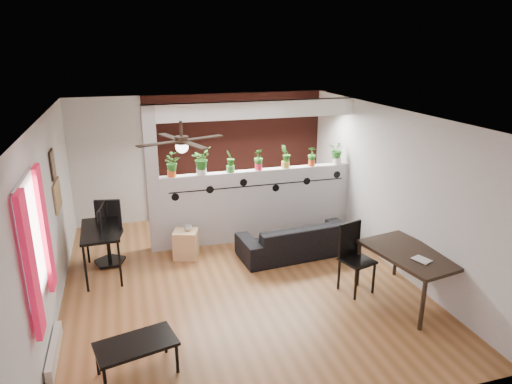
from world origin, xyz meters
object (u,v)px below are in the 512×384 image
ceiling_fan (182,143)px  dining_table (410,257)px  computer_desk (100,233)px  potted_plant_6 (337,152)px  coffee_table (136,346)px  potted_plant_0 (171,164)px  cube_shelf (186,244)px  cup (188,228)px  folding_chair (353,251)px  sofa (297,239)px  potted_plant_5 (312,156)px  potted_plant_1 (201,160)px  potted_plant_3 (258,159)px  potted_plant_4 (286,156)px  potted_plant_2 (230,160)px  office_chair (108,237)px

ceiling_fan → dining_table: ceiling_fan is taller
ceiling_fan → computer_desk: bearing=137.6°
potted_plant_6 → coffee_table: (-3.98, -3.26, -1.22)m
potted_plant_0 → cube_shelf: (0.13, -0.46, -1.32)m
potted_plant_0 → cup: potted_plant_0 is taller
cube_shelf → folding_chair: 2.89m
sofa → cup: 1.91m
potted_plant_5 → cup: bearing=-169.4°
coffee_table → potted_plant_1: bearing=67.6°
cube_shelf → coffee_table: bearing=-90.3°
potted_plant_3 → folding_chair: size_ratio=0.37×
potted_plant_6 → folding_chair: potted_plant_6 is taller
coffee_table → potted_plant_0: bearing=75.9°
ceiling_fan → potted_plant_4: ceiling_fan is taller
sofa → coffee_table: sofa is taller
coffee_table → cup: bearing=70.4°
cup → folding_chair: size_ratio=0.12×
potted_plant_3 → potted_plant_2: bearing=180.0°
ceiling_fan → sofa: ceiling_fan is taller
potted_plant_0 → folding_chair: bearing=-43.3°
potted_plant_1 → potted_plant_4: 1.58m
cup → office_chair: size_ratio=0.12×
ceiling_fan → potted_plant_4: bearing=40.2°
potted_plant_2 → potted_plant_5: 1.58m
potted_plant_2 → dining_table: 3.49m
office_chair → dining_table: (4.14, -2.47, 0.21)m
sofa → folding_chair: folding_chair is taller
ceiling_fan → potted_plant_0: ceiling_fan is taller
potted_plant_1 → computer_desk: 2.09m
cube_shelf → potted_plant_3: bearing=36.0°
potted_plant_3 → coffee_table: (-2.40, -3.26, -1.19)m
potted_plant_2 → potted_plant_3: bearing=0.0°
potted_plant_1 → potted_plant_6: bearing=0.0°
cup → coffee_table: size_ratio=0.13×
folding_chair → ceiling_fan: bearing=169.6°
potted_plant_2 → potted_plant_4: 1.05m
potted_plant_1 → potted_plant_2: (0.53, 0.00, -0.04)m
potted_plant_2 → office_chair: 2.47m
cube_shelf → potted_plant_0: bearing=124.1°
potted_plant_3 → office_chair: (-2.72, -0.28, -1.09)m
potted_plant_4 → folding_chair: (0.27, -2.24, -0.95)m
cube_shelf → office_chair: bearing=-169.8°
potted_plant_2 → potted_plant_4: bearing=-0.0°
sofa → cube_shelf: sofa is taller
potted_plant_3 → coffee_table: potted_plant_3 is taller
sofa → dining_table: size_ratio=1.30×
potted_plant_5 → dining_table: size_ratio=0.24×
potted_plant_1 → potted_plant_3: potted_plant_1 is taller
potted_plant_4 → potted_plant_6: (1.05, 0.00, 0.01)m
potted_plant_4 → coffee_table: bearing=-131.9°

